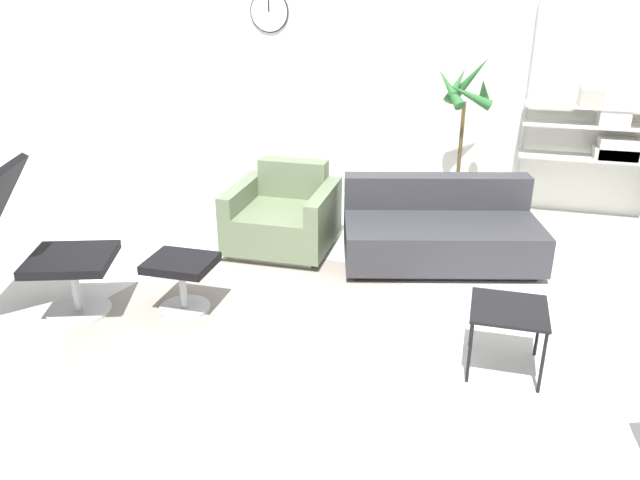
% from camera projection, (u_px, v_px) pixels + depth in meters
% --- Properties ---
extents(ground_plane, '(12.00, 12.00, 0.00)m').
position_uv_depth(ground_plane, '(286.00, 334.00, 4.12)').
color(ground_plane, silver).
extents(wall_back, '(12.00, 0.09, 2.80)m').
position_uv_depth(wall_back, '(376.00, 61.00, 6.28)').
color(wall_back, silver).
rests_on(wall_back, ground_plane).
extents(round_rug, '(2.55, 2.55, 0.01)m').
position_uv_depth(round_rug, '(260.00, 334.00, 4.11)').
color(round_rug, gray).
rests_on(round_rug, ground_plane).
extents(lounge_chair, '(1.15, 0.80, 1.17)m').
position_uv_depth(lounge_chair, '(11.00, 223.00, 4.12)').
color(lounge_chair, '#BCBCC1').
rests_on(lounge_chair, ground_plane).
extents(ottoman, '(0.45, 0.38, 0.39)m').
position_uv_depth(ottoman, '(182.00, 273.00, 4.33)').
color(ottoman, '#BCBCC1').
rests_on(ottoman, ground_plane).
extents(armchair_red, '(0.85, 0.85, 0.70)m').
position_uv_depth(armchair_red, '(284.00, 218.00, 5.37)').
color(armchair_red, silver).
rests_on(armchair_red, ground_plane).
extents(couch_low, '(1.72, 1.22, 0.65)m').
position_uv_depth(couch_low, '(440.00, 233.00, 5.13)').
color(couch_low, black).
rests_on(couch_low, ground_plane).
extents(side_table, '(0.44, 0.44, 0.41)m').
position_uv_depth(side_table, '(509.00, 314.00, 3.62)').
color(side_table, black).
rests_on(side_table, ground_plane).
extents(potted_plant, '(0.56, 0.54, 1.55)m').
position_uv_depth(potted_plant, '(460.00, 149.00, 5.84)').
color(potted_plant, '#333338').
rests_on(potted_plant, ground_plane).
extents(shelf_unit, '(1.25, 0.28, 2.05)m').
position_uv_depth(shelf_unit, '(605.00, 132.00, 5.77)').
color(shelf_unit, '#BCBCC1').
rests_on(shelf_unit, ground_plane).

